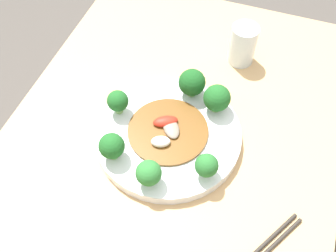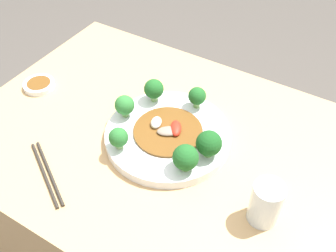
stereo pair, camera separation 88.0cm
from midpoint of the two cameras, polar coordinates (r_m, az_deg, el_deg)
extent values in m
cube|color=tan|center=(1.13, -18.38, -26.11)|extent=(1.00, 0.70, 0.76)
cylinder|color=silver|center=(0.77, -26.40, -19.95)|extent=(0.30, 0.30, 0.02)
cylinder|color=#7AAD5B|center=(0.77, -21.32, -12.75)|extent=(0.02, 0.02, 0.01)
sphere|color=#19511E|center=(0.74, -22.03, -11.81)|extent=(0.06, 0.06, 0.06)
cylinder|color=#89B76B|center=(0.71, -23.55, -27.89)|extent=(0.02, 0.02, 0.02)
sphere|color=#286B2D|center=(0.69, -24.34, -27.53)|extent=(0.05, 0.05, 0.05)
cylinder|color=#7AAD5B|center=(0.82, -32.75, -14.79)|extent=(0.02, 0.02, 0.02)
sphere|color=#1E5B23|center=(0.80, -33.63, -14.04)|extent=(0.05, 0.05, 0.05)
cylinder|color=#89B76B|center=(0.80, -35.68, -22.12)|extent=(0.02, 0.02, 0.02)
sphere|color=#1E5B23|center=(0.77, -36.77, -21.49)|extent=(0.05, 0.05, 0.05)
cylinder|color=#7AAD5B|center=(0.73, -18.25, -16.14)|extent=(0.02, 0.02, 0.01)
sphere|color=#1E5B23|center=(0.71, -18.89, -15.30)|extent=(0.06, 0.06, 0.06)
cylinder|color=#70A356|center=(0.76, -32.36, -27.27)|extent=(0.02, 0.02, 0.01)
sphere|color=#2D7533|center=(0.73, -33.40, -26.83)|extent=(0.05, 0.05, 0.05)
cylinder|color=brown|center=(0.76, -26.83, -19.61)|extent=(0.17, 0.17, 0.01)
ellipsoid|color=silver|center=(0.75, -28.85, -21.55)|extent=(0.04, 0.05, 0.02)
ellipsoid|color=red|center=(0.76, -27.07, -18.09)|extent=(0.05, 0.06, 0.02)
ellipsoid|color=gray|center=(0.75, -26.75, -19.19)|extent=(0.06, 0.06, 0.01)
cylinder|color=silver|center=(0.77, -10.96, -3.91)|extent=(0.06, 0.06, 0.10)
cylinder|color=#2D2823|center=(0.71, -17.55, -40.41)|extent=(0.18, 0.11, 0.01)
camera|label=1|loc=(0.44, -117.92, -33.83)|focal=42.00mm
camera|label=2|loc=(0.44, 62.08, 33.83)|focal=42.00mm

